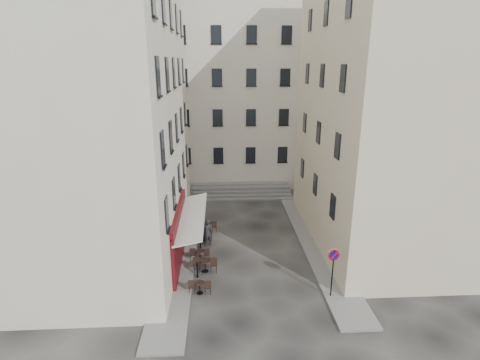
{
  "coord_description": "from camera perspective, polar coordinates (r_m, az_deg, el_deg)",
  "views": [
    {
      "loc": [
        -1.86,
        -19.87,
        11.82
      ],
      "look_at": [
        -0.54,
        4.0,
        4.24
      ],
      "focal_mm": 28.0,
      "sensor_mm": 36.0,
      "label": 1
    }
  ],
  "objects": [
    {
      "name": "ground",
      "position": [
        23.19,
        1.92,
        -13.06
      ],
      "size": [
        90.0,
        90.0,
        0.0
      ],
      "primitive_type": "plane",
      "color": "black",
      "rests_on": "ground"
    },
    {
      "name": "sidewalk_left",
      "position": [
        26.74,
        -8.61,
        -8.72
      ],
      "size": [
        2.0,
        22.0,
        0.12
      ],
      "primitive_type": "cube",
      "color": "slate",
      "rests_on": "ground"
    },
    {
      "name": "sidewalk_right",
      "position": [
        26.49,
        11.21,
        -9.13
      ],
      "size": [
        2.0,
        18.0,
        0.12
      ],
      "primitive_type": "cube",
      "color": "slate",
      "rests_on": "ground"
    },
    {
      "name": "building_left",
      "position": [
        24.49,
        -24.44,
        12.54
      ],
      "size": [
        12.2,
        16.2,
        20.6
      ],
      "color": "beige",
      "rests_on": "ground"
    },
    {
      "name": "building_right",
      "position": [
        26.55,
        25.04,
        10.56
      ],
      "size": [
        12.2,
        14.2,
        18.6
      ],
      "color": "beige",
      "rests_on": "ground"
    },
    {
      "name": "building_back",
      "position": [
        38.96,
        -1.95,
        13.88
      ],
      "size": [
        18.2,
        10.2,
        18.6
      ],
      "color": "beige",
      "rests_on": "ground"
    },
    {
      "name": "cafe_storefront",
      "position": [
        23.24,
        -9.01,
        -7.97
      ],
      "size": [
        1.74,
        7.3,
        3.5
      ],
      "color": "#44090D",
      "rests_on": "ground"
    },
    {
      "name": "stone_steps",
      "position": [
        34.44,
        0.11,
        -1.77
      ],
      "size": [
        9.0,
        3.15,
        0.8
      ],
      "color": "slate",
      "rests_on": "ground"
    },
    {
      "name": "bollard_near",
      "position": [
        22.03,
        -6.51,
        -13.37
      ],
      "size": [
        0.12,
        0.12,
        0.98
      ],
      "color": "black",
      "rests_on": "ground"
    },
    {
      "name": "bollard_mid",
      "position": [
        25.09,
        -6.08,
        -9.26
      ],
      "size": [
        0.12,
        0.12,
        0.98
      ],
      "color": "black",
      "rests_on": "ground"
    },
    {
      "name": "bollard_far",
      "position": [
        28.26,
        -5.76,
        -6.06
      ],
      "size": [
        0.12,
        0.12,
        0.98
      ],
      "color": "black",
      "rests_on": "ground"
    },
    {
      "name": "no_parking_sign",
      "position": [
        20.08,
        14.02,
        -12.28
      ],
      "size": [
        0.64,
        0.12,
        2.82
      ],
      "rotation": [
        0.0,
        0.0,
        0.09
      ],
      "color": "black",
      "rests_on": "ground"
    },
    {
      "name": "bistro_table_a",
      "position": [
        20.74,
        -6.14,
        -15.83
      ],
      "size": [
        1.2,
        0.56,
        0.84
      ],
      "color": "black",
      "rests_on": "ground"
    },
    {
      "name": "bistro_table_b",
      "position": [
        22.52,
        -5.33,
        -12.65
      ],
      "size": [
        1.41,
        0.66,
        0.99
      ],
      "color": "black",
      "rests_on": "ground"
    },
    {
      "name": "bistro_table_c",
      "position": [
        23.72,
        -6.12,
        -11.18
      ],
      "size": [
        1.23,
        0.58,
        0.87
      ],
      "color": "black",
      "rests_on": "ground"
    },
    {
      "name": "bistro_table_d",
      "position": [
        26.21,
        -5.71,
        -8.17
      ],
      "size": [
        1.29,
        0.61,
        0.91
      ],
      "color": "black",
      "rests_on": "ground"
    },
    {
      "name": "bistro_table_e",
      "position": [
        27.44,
        -4.82,
        -7.01
      ],
      "size": [
        1.19,
        0.56,
        0.84
      ],
      "color": "black",
      "rests_on": "ground"
    },
    {
      "name": "pedestrian",
      "position": [
        25.29,
        -5.01,
        -7.95
      ],
      "size": [
        0.77,
        0.59,
        1.89
      ],
      "primitive_type": "imported",
      "rotation": [
        0.0,
        0.0,
        3.36
      ],
      "color": "#232227",
      "rests_on": "ground"
    }
  ]
}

